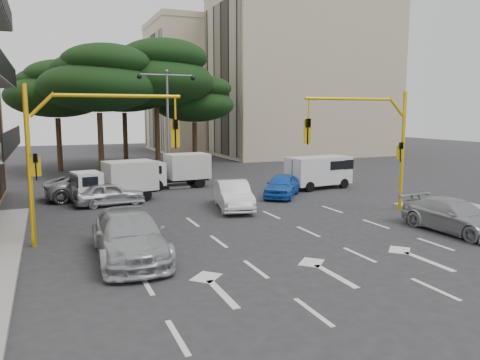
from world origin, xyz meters
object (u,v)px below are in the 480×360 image
object	(u,v)px
car_silver_parked	(454,216)
car_white_hatch	(233,195)
van_white	(318,172)
box_truck_a	(116,182)
street_lamp_center	(167,106)
car_blue_compact	(282,185)
car_silver_wagon	(129,235)
signal_mast_right	(374,135)
box_truck_b	(176,171)
car_silver_cross_a	(92,186)
signal_mast_left	(80,142)
car_silver_cross_b	(109,194)

from	to	relation	value
car_silver_parked	car_white_hatch	bearing A→B (deg)	126.83
van_white	box_truck_a	xyz separation A→B (m)	(-13.00, 0.33, 0.06)
street_lamp_center	car_blue_compact	distance (m)	10.66
car_silver_wagon	signal_mast_right	bearing A→B (deg)	14.30
box_truck_b	van_white	bearing A→B (deg)	-118.45
car_silver_parked	box_truck_a	xyz separation A→B (m)	(-12.10, 12.39, 0.44)
car_silver_cross_a	box_truck_a	size ratio (longest dim) A/B	1.17
car_white_hatch	car_silver_wagon	xyz separation A→B (m)	(-6.34, -6.34, 0.08)
car_white_hatch	signal_mast_left	bearing A→B (deg)	-142.92
van_white	box_truck_b	world-z (taller)	box_truck_b
street_lamp_center	box_truck_b	bearing A→B (deg)	-93.24
box_truck_a	box_truck_b	distance (m)	5.61
car_silver_cross_a	car_blue_compact	bearing A→B (deg)	-115.32
street_lamp_center	car_silver_wagon	bearing A→B (deg)	-108.22
signal_mast_right	signal_mast_left	distance (m)	13.61
signal_mast_right	car_silver_parked	size ratio (longest dim) A/B	1.27
car_blue_compact	car_silver_cross_b	bearing A→B (deg)	-149.27
car_silver_wagon	car_silver_parked	bearing A→B (deg)	-5.36
car_silver_parked	van_white	size ratio (longest dim) A/B	1.11
box_truck_a	van_white	bearing A→B (deg)	-101.61
van_white	car_silver_parked	bearing A→B (deg)	-11.09
signal_mast_right	signal_mast_left	bearing A→B (deg)	180.00
car_blue_compact	car_silver_parked	xyz separation A→B (m)	(2.81, -10.13, 0.00)
car_white_hatch	van_white	world-z (taller)	van_white
signal_mast_right	car_white_hatch	world-z (taller)	signal_mast_right
car_white_hatch	box_truck_a	world-z (taller)	box_truck_a
street_lamp_center	car_silver_wagon	distance (m)	18.24
street_lamp_center	car_silver_cross_b	distance (m)	9.85
signal_mast_right	car_silver_wagon	distance (m)	13.00
car_blue_compact	car_silver_cross_a	distance (m)	11.10
car_white_hatch	car_silver_cross_a	world-z (taller)	car_silver_cross_a
street_lamp_center	box_truck_b	xyz separation A→B (m)	(-0.14, -2.46, -4.31)
signal_mast_left	box_truck_a	bearing A→B (deg)	73.95
car_silver_cross_b	car_silver_parked	xyz separation A→B (m)	(12.60, -11.39, 0.05)
car_silver_cross_a	car_silver_parked	distance (m)	19.20
signal_mast_left	car_blue_compact	distance (m)	13.33
signal_mast_right	car_white_hatch	bearing A→B (deg)	149.10
box_truck_a	car_white_hatch	bearing A→B (deg)	-139.94
car_silver_parked	box_truck_b	bearing A→B (deg)	112.33
signal_mast_right	van_white	xyz separation A→B (m)	(1.70, 7.68, -2.82)
car_silver_cross_b	box_truck_a	world-z (taller)	box_truck_a
car_blue_compact	box_truck_b	world-z (taller)	box_truck_b
street_lamp_center	car_silver_cross_a	world-z (taller)	street_lamp_center
car_silver_cross_a	box_truck_b	world-z (taller)	box_truck_b
car_blue_compact	car_silver_cross_b	world-z (taller)	car_blue_compact
street_lamp_center	car_silver_wagon	world-z (taller)	street_lamp_center
car_silver_cross_b	box_truck_b	bearing A→B (deg)	-55.08
signal_mast_right	car_silver_cross_a	xyz separation A→B (m)	(-12.46, 9.51, -3.15)
car_silver_cross_b	box_truck_b	world-z (taller)	box_truck_b
car_blue_compact	car_silver_cross_b	distance (m)	9.87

